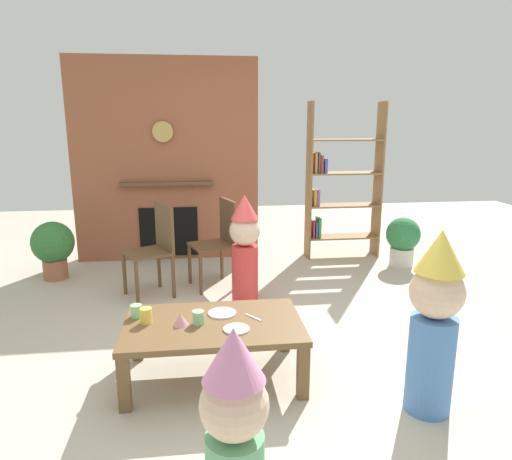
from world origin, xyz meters
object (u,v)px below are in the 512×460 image
(child_in_pink, at_px, (434,318))
(potted_plant_tall, at_px, (403,239))
(paper_cup_near_left, at_px, (198,317))
(dining_chair_middle, at_px, (220,238))
(potted_plant_short, at_px, (53,246))
(child_by_the_chairs, at_px, (245,246))
(paper_cup_center, at_px, (146,316))
(paper_plate_front, at_px, (222,313))
(paper_cup_near_right, at_px, (136,311))
(paper_plate_rear, at_px, (237,329))
(birthday_cake_slice, at_px, (181,319))
(bookshelf, at_px, (338,186))
(coffee_table, at_px, (213,330))
(child_with_cone_hat, at_px, (235,437))
(dining_chair_left, at_px, (156,244))

(child_in_pink, height_order, potted_plant_tall, child_in_pink)
(paper_cup_near_left, distance_m, dining_chair_middle, 1.81)
(potted_plant_short, bearing_deg, potted_plant_tall, -0.22)
(potted_plant_tall, height_order, potted_plant_short, potted_plant_short)
(potted_plant_tall, bearing_deg, child_by_the_chairs, -155.42)
(paper_cup_center, bearing_deg, paper_plate_front, 9.98)
(paper_cup_near_right, distance_m, paper_plate_rear, 0.71)
(birthday_cake_slice, bearing_deg, paper_cup_near_right, 151.92)
(child_in_pink, height_order, child_by_the_chairs, child_in_pink)
(paper_cup_center, xyz_separation_m, child_by_the_chairs, (0.77, 1.26, 0.10))
(bookshelf, height_order, paper_plate_front, bookshelf)
(bookshelf, height_order, birthday_cake_slice, bookshelf)
(coffee_table, bearing_deg, child_with_cone_hat, -88.08)
(paper_plate_front, bearing_deg, potted_plant_short, 129.47)
(paper_cup_near_right, bearing_deg, birthday_cake_slice, -28.08)
(paper_cup_center, xyz_separation_m, potted_plant_tall, (2.71, 2.15, -0.12))
(paper_cup_center, bearing_deg, dining_chair_middle, 72.28)
(paper_cup_near_right, relative_size, paper_cup_center, 0.83)
(child_with_cone_hat, bearing_deg, paper_cup_near_left, 4.28)
(child_by_the_chairs, bearing_deg, child_with_cone_hat, 8.05)
(paper_cup_near_left, height_order, birthday_cake_slice, paper_cup_near_left)
(birthday_cake_slice, bearing_deg, coffee_table, 4.54)
(paper_cup_center, bearing_deg, potted_plant_short, 119.28)
(paper_cup_near_right, height_order, paper_cup_center, paper_cup_center)
(paper_plate_front, xyz_separation_m, child_in_pink, (1.18, -0.64, 0.18))
(potted_plant_short, bearing_deg, paper_cup_near_left, -55.06)
(paper_cup_center, distance_m, paper_plate_front, 0.51)
(paper_cup_near_left, relative_size, dining_chair_middle, 0.10)
(paper_plate_front, distance_m, birthday_cake_slice, 0.31)
(child_by_the_chairs, bearing_deg, birthday_cake_slice, -7.99)
(paper_plate_front, xyz_separation_m, dining_chair_left, (-0.56, 1.47, 0.11))
(coffee_table, height_order, paper_plate_front, paper_plate_front)
(paper_cup_center, height_order, child_by_the_chairs, child_by_the_chairs)
(paper_cup_center, xyz_separation_m, paper_plate_front, (0.50, 0.09, -0.05))
(child_in_pink, bearing_deg, paper_cup_near_left, 2.01)
(dining_chair_left, bearing_deg, child_in_pink, 103.07)
(paper_plate_rear, bearing_deg, child_in_pink, -19.01)
(dining_chair_left, bearing_deg, child_with_cone_hat, 74.11)
(paper_plate_rear, relative_size, child_with_cone_hat, 0.17)
(bookshelf, height_order, potted_plant_tall, bookshelf)
(paper_cup_near_right, bearing_deg, bookshelf, 49.89)
(paper_plate_front, bearing_deg, potted_plant_tall, 42.94)
(paper_cup_center, height_order, child_with_cone_hat, child_with_cone_hat)
(coffee_table, height_order, potted_plant_tall, potted_plant_tall)
(birthday_cake_slice, relative_size, potted_plant_tall, 0.17)
(paper_cup_center, distance_m, potted_plant_tall, 3.47)
(paper_cup_center, relative_size, birthday_cake_slice, 1.03)
(child_with_cone_hat, relative_size, potted_plant_tall, 1.65)
(bookshelf, distance_m, paper_plate_front, 3.03)
(paper_plate_front, distance_m, dining_chair_middle, 1.66)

